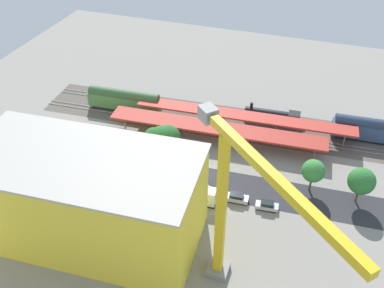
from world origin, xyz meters
TOP-DOWN VIEW (x-y plane):
  - ground_plane at (0.00, 0.00)m, footprint 156.32×156.32m
  - rail_bed at (0.00, -20.60)m, footprint 98.41×20.49m
  - street_asphalt at (0.00, 2.49)m, footprint 98.07×14.99m
  - track_rails at (0.00, -20.60)m, footprint 97.52×14.08m
  - platform_canopy_near at (1.95, -11.93)m, footprint 50.80×8.48m
  - platform_canopy_far at (-3.12, -18.02)m, footprint 52.56×7.45m
  - locomotive at (-9.95, -23.86)m, footprint 15.03×3.44m
  - passenger_coach at (-32.91, -23.85)m, footprint 19.04×4.08m
  - freight_coach_far at (27.95, -17.34)m, footprint 19.42×4.07m
  - parked_car_0 at (-13.70, 6.15)m, footprint 4.56×2.17m
  - parked_car_1 at (-7.55, 5.96)m, footprint 4.90×2.16m
  - parked_car_2 at (-0.46, 5.91)m, footprint 4.62×2.04m
  - parked_car_3 at (4.97, 6.24)m, footprint 4.63×2.30m
  - parked_car_4 at (12.29, 5.55)m, footprint 4.70×2.02m
  - construction_building at (15.17, 22.39)m, footprint 39.39×20.69m
  - construction_roof_slab at (15.17, 22.39)m, footprint 40.02×21.33m
  - tower_crane at (-11.00, 25.46)m, footprint 23.14×21.99m
  - box_truck_0 at (0.26, 8.69)m, footprint 9.02×2.65m
  - street_tree_0 at (10.37, -3.33)m, footprint 5.46×5.46m
  - street_tree_1 at (13.07, -1.86)m, footprint 4.54×4.54m
  - street_tree_2 at (-20.96, -1.93)m, footprint 4.66×4.66m
  - street_tree_3 at (-30.03, -1.52)m, footprint 5.29×5.29m
  - street_tree_4 at (11.50, -2.26)m, footprint 5.51×5.51m
  - traffic_light at (24.38, 7.02)m, footprint 0.50×0.36m

SIDE VIEW (x-z plane):
  - ground_plane at x=0.00m, z-range 0.00..0.00m
  - rail_bed at x=0.00m, z-range 0.00..0.01m
  - street_asphalt at x=0.00m, z-range 0.00..0.01m
  - track_rails at x=0.00m, z-range 0.12..0.24m
  - parked_car_2 at x=-0.46m, z-range -0.10..1.63m
  - parked_car_4 at x=12.29m, z-range -0.11..1.63m
  - parked_car_0 at x=-13.70m, z-range -0.11..1.68m
  - parked_car_1 at x=-7.55m, z-range -0.11..1.74m
  - parked_car_3 at x=4.97m, z-range -0.11..1.77m
  - locomotive at x=-9.95m, z-range -0.71..4.20m
  - box_truck_0 at x=0.26m, z-range -0.06..3.64m
  - freight_coach_far at x=27.95m, z-range 0.15..6.05m
  - passenger_coach at x=-32.91m, z-range 0.15..6.07m
  - platform_canopy_near at x=1.95m, z-range 1.75..5.76m
  - traffic_light at x=24.38m, z-range 1.04..7.24m
  - platform_canopy_far at x=-3.12m, z-range 2.04..6.61m
  - street_tree_0 at x=10.37m, z-range 1.16..8.98m
  - street_tree_2 at x=-20.96m, z-range 1.38..8.84m
  - street_tree_4 at x=11.50m, z-range 1.25..9.30m
  - street_tree_1 at x=13.07m, z-range 1.52..9.16m
  - street_tree_3 at x=-30.03m, z-range 1.36..9.39m
  - construction_building at x=15.17m, z-range 0.00..17.10m
  - construction_roof_slab at x=15.17m, z-range 17.10..17.50m
  - tower_crane at x=-11.00m, z-range 3.51..33.52m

